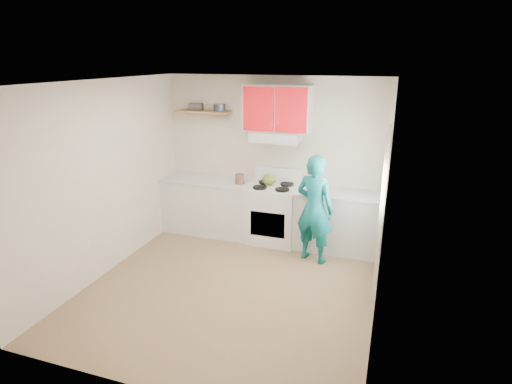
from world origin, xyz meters
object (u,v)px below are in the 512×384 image
(tin, at_px, (219,108))
(crock, at_px, (240,180))
(stove, at_px, (273,214))
(kettle, at_px, (269,180))
(person, at_px, (315,209))

(tin, distance_m, crock, 1.19)
(stove, relative_size, kettle, 4.43)
(stove, bearing_deg, crock, -178.64)
(kettle, xyz_separation_m, person, (0.84, -0.52, -0.21))
(kettle, height_order, person, person)
(kettle, relative_size, crock, 1.18)
(tin, relative_size, kettle, 0.92)
(stove, bearing_deg, tin, 170.64)
(stove, bearing_deg, kettle, 148.91)
(tin, relative_size, crock, 1.08)
(person, bearing_deg, stove, -14.18)
(tin, height_order, crock, tin)
(stove, xyz_separation_m, crock, (-0.57, -0.01, 0.53))
(kettle, height_order, crock, kettle)
(tin, bearing_deg, person, -20.03)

